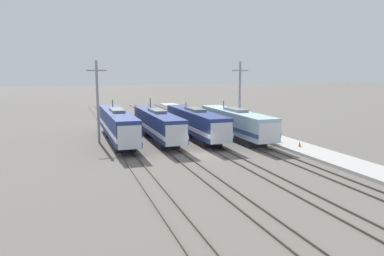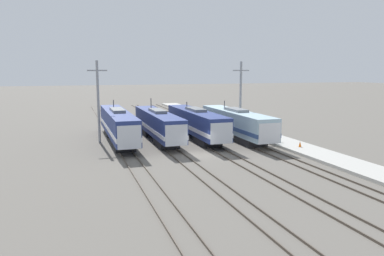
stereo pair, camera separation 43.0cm
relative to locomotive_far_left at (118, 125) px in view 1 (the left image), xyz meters
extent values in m
plane|color=#666059|center=(7.67, -10.13, -2.19)|extent=(400.00, 400.00, 0.00)
cube|color=#4C4238|center=(-0.72, -10.13, -2.11)|extent=(0.07, 120.00, 0.15)
cube|color=#4C4238|center=(0.72, -10.13, -2.11)|extent=(0.07, 120.00, 0.15)
cube|color=#4C4238|center=(4.40, -10.13, -2.11)|extent=(0.07, 120.00, 0.15)
cube|color=#4C4238|center=(5.83, -10.13, -2.11)|extent=(0.07, 120.00, 0.15)
cube|color=#4C4238|center=(9.51, -10.13, -2.11)|extent=(0.07, 120.00, 0.15)
cube|color=#4C4238|center=(10.94, -10.13, -2.11)|extent=(0.07, 120.00, 0.15)
cube|color=#4C4238|center=(14.62, -10.13, -2.11)|extent=(0.07, 120.00, 0.15)
cube|color=#4C4238|center=(16.06, -10.13, -2.11)|extent=(0.07, 120.00, 0.15)
cube|color=black|center=(0.00, -4.40, -1.71)|extent=(2.31, 4.28, 0.95)
cube|color=black|center=(0.00, 5.32, -1.71)|extent=(2.31, 4.28, 0.95)
cube|color=navy|center=(0.00, 0.46, 0.24)|extent=(2.71, 19.44, 2.95)
cube|color=silver|center=(0.00, 0.46, -0.35)|extent=(2.75, 19.48, 0.53)
cube|color=silver|center=(0.00, -8.49, 0.02)|extent=(2.49, 1.74, 2.51)
cube|color=black|center=(0.00, -9.28, 0.57)|extent=(2.12, 0.08, 0.70)
cube|color=slate|center=(0.00, 0.46, 1.89)|extent=(1.49, 4.86, 0.35)
cylinder|color=#38383D|center=(0.00, 4.73, 2.30)|extent=(0.12, 0.12, 1.17)
cube|color=black|center=(5.11, -4.58, -1.71)|extent=(2.32, 4.01, 0.95)
cube|color=black|center=(5.11, 4.53, -1.71)|extent=(2.32, 4.01, 0.95)
cube|color=navy|center=(5.11, -0.03, 0.13)|extent=(2.72, 18.22, 2.74)
cube|color=silver|center=(5.11, -0.03, -0.41)|extent=(2.76, 18.26, 0.49)
cube|color=silver|center=(5.11, -8.00, -0.07)|extent=(2.51, 2.48, 2.33)
cube|color=black|center=(5.11, -9.16, 0.44)|extent=(2.13, 0.08, 0.65)
cube|color=slate|center=(5.11, -0.03, 1.68)|extent=(1.50, 4.55, 0.35)
cylinder|color=#38383D|center=(5.11, 3.98, 2.27)|extent=(0.12, 0.12, 1.53)
cube|color=black|center=(10.23, -5.02, -1.71)|extent=(2.45, 3.98, 0.95)
cube|color=black|center=(10.23, 4.02, -1.71)|extent=(2.45, 3.98, 0.95)
cube|color=navy|center=(10.23, -0.50, 0.17)|extent=(2.88, 18.09, 2.80)
cube|color=silver|center=(10.23, -0.50, -0.40)|extent=(2.92, 18.13, 0.50)
cube|color=silver|center=(10.23, -8.65, -0.04)|extent=(2.65, 2.00, 2.38)
cube|color=black|center=(10.23, -9.57, 0.48)|extent=(2.25, 0.08, 0.67)
cube|color=slate|center=(10.23, -0.50, 1.74)|extent=(1.58, 4.52, 0.35)
cylinder|color=#38383D|center=(10.23, 3.48, 2.01)|extent=(0.12, 0.12, 0.89)
cube|color=#232326|center=(15.34, -6.70, -1.71)|extent=(2.54, 3.95, 0.95)
cube|color=#232326|center=(15.34, 2.29, -1.71)|extent=(2.54, 3.95, 0.95)
cube|color=#9EBCCC|center=(15.34, -2.21, 0.14)|extent=(2.98, 17.98, 2.76)
cube|color=navy|center=(15.34, -2.21, -0.41)|extent=(3.02, 18.02, 0.50)
cube|color=silver|center=(15.34, -10.07, -0.06)|extent=(2.75, 2.46, 2.35)
cube|color=black|center=(15.34, -11.22, 0.45)|extent=(2.33, 0.08, 0.66)
cube|color=gray|center=(15.34, -2.21, 1.70)|extent=(1.64, 4.49, 0.35)
cylinder|color=#38383D|center=(15.34, 1.75, 2.07)|extent=(0.12, 0.12, 1.09)
cylinder|color=gray|center=(-2.32, 0.66, 2.97)|extent=(0.32, 0.32, 10.31)
cube|color=gray|center=(-2.32, 0.66, 6.88)|extent=(2.46, 0.16, 0.16)
cylinder|color=gray|center=(17.33, 0.66, 2.97)|extent=(0.32, 0.32, 10.31)
cube|color=gray|center=(17.33, 0.66, 6.88)|extent=(2.46, 0.16, 0.16)
cube|color=#B7B5AD|center=(19.58, -10.13, -2.03)|extent=(4.00, 120.00, 0.32)
cone|color=orange|center=(19.39, -11.14, -1.53)|extent=(0.33, 0.33, 0.67)
camera|label=1|loc=(-6.04, -47.47, 6.92)|focal=35.00mm
camera|label=2|loc=(-5.63, -47.61, 6.92)|focal=35.00mm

